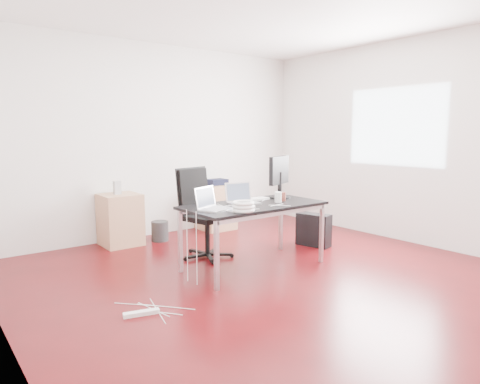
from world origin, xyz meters
TOP-DOWN VIEW (x-y plane):
  - room_shell at (0.04, 0.00)m, footprint 5.00×5.00m
  - desk at (0.05, 0.37)m, footprint 1.60×0.80m
  - office_chair at (-0.18, 1.09)m, footprint 0.57×0.59m
  - filing_cabinet_left at (-0.76, 2.23)m, footprint 0.50×0.50m
  - filing_cabinet_right at (0.81, 2.23)m, footprint 0.50×0.50m
  - pc_tower at (1.29, 0.58)m, footprint 0.31×0.49m
  - wastebasket at (-0.24, 2.09)m, footprint 0.31×0.31m
  - power_strip at (-1.52, -0.06)m, footprint 0.31×0.14m
  - laptop_left at (-0.51, 0.37)m, footprint 0.40×0.36m
  - laptop_right at (-0.02, 0.48)m, footprint 0.36×0.30m
  - monitor at (0.58, 0.52)m, footprint 0.44×0.26m
  - keyboard at (0.20, 0.58)m, footprint 0.44×0.15m
  - cup_white at (0.35, 0.28)m, footprint 0.09×0.09m
  - cup_brown at (0.46, 0.34)m, footprint 0.09×0.09m
  - cable_coil at (-0.33, 0.07)m, footprint 0.24×0.24m
  - power_adapter at (-0.12, 0.19)m, footprint 0.09×0.09m
  - speaker at (-0.79, 2.24)m, footprint 0.09×0.08m
  - navy_garment at (0.86, 2.27)m, footprint 0.30×0.24m

SIDE VIEW (x-z plane):
  - power_strip at x=-1.52m, z-range 0.00..0.04m
  - wastebasket at x=-0.24m, z-range 0.00..0.28m
  - pc_tower at x=1.29m, z-range 0.00..0.44m
  - filing_cabinet_left at x=-0.76m, z-range 0.00..0.70m
  - filing_cabinet_right at x=0.81m, z-range 0.00..0.70m
  - office_chair at x=-0.18m, z-range 0.06..1.15m
  - desk at x=0.05m, z-range 0.31..1.04m
  - keyboard at x=0.20m, z-range 0.73..0.75m
  - power_adapter at x=-0.12m, z-range 0.73..0.76m
  - navy_garment at x=0.86m, z-range 0.70..0.79m
  - cup_brown at x=0.46m, z-range 0.73..0.83m
  - cable_coil at x=-0.33m, z-range 0.73..0.84m
  - laptop_left at x=-0.51m, z-range 0.67..0.90m
  - laptop_right at x=-0.02m, z-range 0.67..0.90m
  - speaker at x=-0.79m, z-range 0.70..0.88m
  - cup_white at x=0.35m, z-range 0.73..0.85m
  - monitor at x=0.58m, z-range 0.76..1.27m
  - room_shell at x=0.04m, z-range -1.10..3.90m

